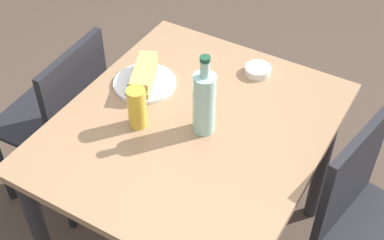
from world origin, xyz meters
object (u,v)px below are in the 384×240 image
object	(u,v)px
dining_table	(192,148)
baguette_sandwich_near	(144,74)
chair_near	(367,221)
olive_bowl	(258,70)
knife_near	(130,82)
water_bottle	(204,102)
chair_far	(63,117)
plate_near	(145,83)
beer_glass	(137,108)

from	to	relation	value
dining_table	baguette_sandwich_near	xyz separation A→B (m)	(0.10, 0.26, 0.17)
chair_near	olive_bowl	size ratio (longest dim) A/B	8.54
knife_near	olive_bowl	bearing A→B (deg)	-51.10
chair_near	olive_bowl	bearing A→B (deg)	65.89
water_bottle	olive_bowl	bearing A→B (deg)	-4.32
dining_table	chair_far	size ratio (longest dim) A/B	1.19
dining_table	knife_near	xyz separation A→B (m)	(0.07, 0.31, 0.14)
chair_far	olive_bowl	xyz separation A→B (m)	(0.37, -0.71, 0.28)
chair_far	baguette_sandwich_near	size ratio (longest dim) A/B	3.95
chair_near	plate_near	bearing A→B (deg)	91.51
baguette_sandwich_near	olive_bowl	bearing A→B (deg)	-50.66
chair_near	water_bottle	distance (m)	0.72
baguette_sandwich_near	water_bottle	distance (m)	0.33
chair_far	olive_bowl	size ratio (longest dim) A/B	8.54
chair_near	olive_bowl	distance (m)	0.68
chair_far	beer_glass	distance (m)	0.59
chair_near	beer_glass	xyz separation A→B (m)	(-0.21, 0.80, 0.34)
plate_near	olive_bowl	world-z (taller)	olive_bowl
beer_glass	water_bottle	bearing A→B (deg)	-66.53
chair_far	olive_bowl	world-z (taller)	chair_far
plate_near	beer_glass	size ratio (longest dim) A/B	1.55
chair_near	beer_glass	distance (m)	0.90
chair_far	knife_near	distance (m)	0.44
dining_table	chair_near	distance (m)	0.67
chair_near	baguette_sandwich_near	world-z (taller)	chair_near
water_bottle	chair_near	bearing A→B (deg)	-78.17
chair_far	water_bottle	bearing A→B (deg)	-90.55
plate_near	beer_glass	bearing A→B (deg)	-151.81
chair_far	plate_near	xyz separation A→B (m)	(0.09, -0.38, 0.27)
beer_glass	olive_bowl	size ratio (longest dim) A/B	1.51
baguette_sandwich_near	olive_bowl	size ratio (longest dim) A/B	2.17
plate_near	beer_glass	xyz separation A→B (m)	(-0.19, -0.10, 0.07)
plate_near	water_bottle	world-z (taller)	water_bottle
knife_near	beer_glass	size ratio (longest dim) A/B	1.10
baguette_sandwich_near	olive_bowl	xyz separation A→B (m)	(0.28, -0.34, -0.03)
water_bottle	beer_glass	distance (m)	0.23
baguette_sandwich_near	dining_table	bearing A→B (deg)	-110.43
beer_glass	olive_bowl	bearing A→B (deg)	-26.77
dining_table	olive_bowl	bearing A→B (deg)	-11.29
water_bottle	olive_bowl	xyz separation A→B (m)	(0.38, -0.03, -0.11)
chair_far	chair_near	size ratio (longest dim) A/B	1.00
water_bottle	dining_table	bearing A→B (deg)	86.83
knife_near	chair_far	bearing A→B (deg)	100.72
olive_bowl	chair_near	bearing A→B (deg)	-114.11
beer_glass	olive_bowl	world-z (taller)	beer_glass
dining_table	baguette_sandwich_near	distance (m)	0.33
chair_far	water_bottle	size ratio (longest dim) A/B	2.83
dining_table	plate_near	world-z (taller)	plate_near
chair_far	water_bottle	distance (m)	0.79
water_bottle	baguette_sandwich_near	bearing A→B (deg)	72.00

